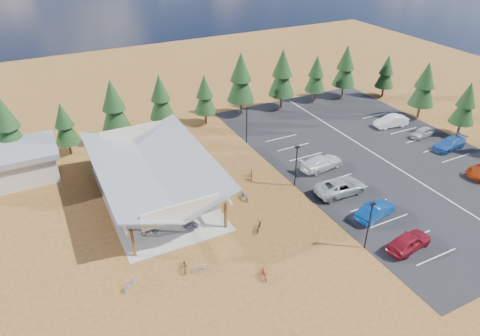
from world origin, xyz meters
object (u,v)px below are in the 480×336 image
(bike_2, at_px, (139,195))
(bike_12, at_px, (259,226))
(bike_0, at_px, (149,231))
(car_3, at_px, (322,163))
(car_7, at_px, (449,144))
(car_8, at_px, (423,132))
(car_9, at_px, (391,121))
(lamp_post_2, at_px, (247,123))
(bike_6, at_px, (181,183))
(trash_bin_1, at_px, (218,193))
(bike_14, at_px, (245,196))
(bike_4, at_px, (190,224))
(car_0, at_px, (409,241))
(car_2, at_px, (341,187))
(bike_13, at_px, (200,267))
(bike_15, at_px, (252,174))
(bike_5, at_px, (187,188))
(bike_3, at_px, (128,175))
(outbuilding, at_px, (9,165))
(bike_7, at_px, (157,169))
(bike_8, at_px, (185,266))
(lamp_post_1, at_px, (296,163))
(car_1, at_px, (375,210))
(bike_9, at_px, (130,283))
(bike_11, at_px, (264,274))
(lamp_post_0, at_px, (369,223))
(bike_pavilion, at_px, (153,167))
(bike_1, at_px, (126,203))

(bike_2, height_order, bike_12, bike_2)
(bike_0, distance_m, bike_2, 6.49)
(car_3, relative_size, car_7, 1.10)
(car_8, relative_size, car_9, 0.78)
(lamp_post_2, xyz_separation_m, bike_6, (-11.88, -6.43, -2.38))
(trash_bin_1, distance_m, bike_14, 2.98)
(bike_0, distance_m, bike_4, 3.99)
(car_3, bearing_deg, car_0, 169.26)
(car_2, xyz_separation_m, car_7, (19.56, 1.89, -0.08))
(bike_13, bearing_deg, bike_2, -172.11)
(bike_15, relative_size, car_7, 0.36)
(bike_5, bearing_deg, bike_3, 26.53)
(outbuilding, distance_m, bike_15, 28.20)
(bike_7, distance_m, bike_8, 17.24)
(lamp_post_1, distance_m, bike_14, 6.92)
(bike_2, height_order, car_9, car_9)
(car_1, xyz_separation_m, car_2, (-0.42, 5.15, 0.02))
(bike_3, distance_m, car_3, 23.36)
(bike_9, relative_size, bike_13, 1.11)
(bike_6, height_order, bike_7, bike_6)
(bike_14, bearing_deg, bike_11, -111.37)
(lamp_post_2, distance_m, bike_14, 13.73)
(bike_6, height_order, car_9, car_9)
(bike_7, distance_m, car_7, 38.42)
(car_1, height_order, car_9, car_9)
(bike_15, bearing_deg, car_7, -165.47)
(car_7, xyz_separation_m, car_8, (-0.35, 4.21, -0.08))
(outbuilding, height_order, trash_bin_1, outbuilding)
(lamp_post_1, xyz_separation_m, bike_9, (-20.90, -6.96, -2.46))
(lamp_post_0, relative_size, bike_0, 3.13)
(bike_0, bearing_deg, bike_9, 157.70)
(bike_pavilion, distance_m, bike_15, 11.82)
(bike_7, height_order, bike_11, bike_7)
(bike_13, bearing_deg, car_3, 115.84)
(car_8, bearing_deg, bike_7, -107.77)
(bike_6, bearing_deg, bike_5, -166.85)
(bike_pavilion, xyz_separation_m, car_0, (18.54, -18.92, -2.95))
(trash_bin_1, bearing_deg, lamp_post_1, -12.72)
(car_3, bearing_deg, bike_15, 72.54)
(lamp_post_1, relative_size, bike_8, 3.04)
(trash_bin_1, height_order, bike_1, bike_1)
(lamp_post_2, bearing_deg, car_0, -82.23)
(lamp_post_1, distance_m, car_0, 14.52)
(bike_4, xyz_separation_m, bike_14, (7.17, 1.99, -0.07))
(bike_13, bearing_deg, car_9, 112.51)
(lamp_post_2, relative_size, bike_1, 2.88)
(trash_bin_1, xyz_separation_m, bike_15, (5.06, 1.60, 0.11))
(bike_12, bearing_deg, bike_15, -74.99)
(car_7, bearing_deg, lamp_post_0, -72.00)
(car_2, bearing_deg, lamp_post_0, 157.39)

